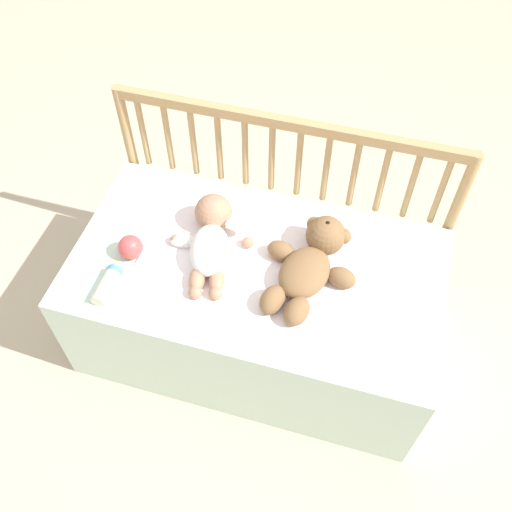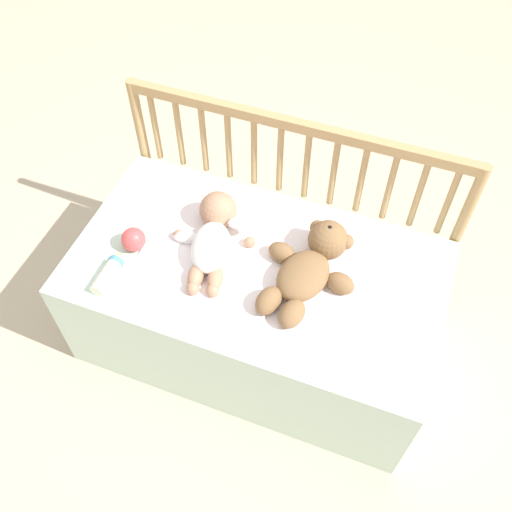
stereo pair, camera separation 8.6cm
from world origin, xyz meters
TOP-DOWN VIEW (x-y plane):
  - ground_plane at (0.00, 0.00)m, footprint 12.00×12.00m
  - crib_mattress at (0.00, 0.00)m, footprint 1.20×0.66m
  - crib_rail at (-0.00, 0.35)m, footprint 1.20×0.04m
  - blanket at (0.02, -0.01)m, footprint 0.79×0.50m
  - teddy_bear at (0.17, 0.03)m, footprint 0.31×0.41m
  - baby at (-0.16, 0.03)m, footprint 0.27×0.38m
  - baby_bottle at (-0.42, -0.20)m, footprint 0.05×0.16m
  - toy_ball at (-0.40, -0.07)m, footprint 0.08×0.08m

SIDE VIEW (x-z plane):
  - ground_plane at x=0.00m, z-range 0.00..0.00m
  - crib_mattress at x=0.00m, z-range 0.00..0.45m
  - blanket at x=0.02m, z-range 0.45..0.46m
  - baby_bottle at x=-0.42m, z-range 0.45..0.50m
  - toy_ball at x=-0.40m, z-range 0.45..0.53m
  - teddy_bear at x=0.17m, z-range 0.43..0.57m
  - baby at x=-0.16m, z-range 0.44..0.56m
  - crib_rail at x=0.00m, z-range 0.17..0.94m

